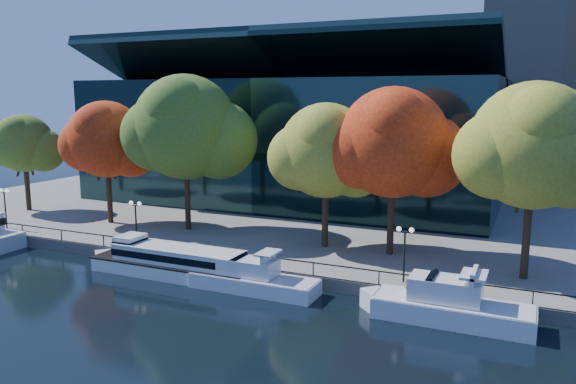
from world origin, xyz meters
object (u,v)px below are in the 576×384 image
at_px(tree_2, 187,129).
at_px(tree_3, 327,153).
at_px(tour_boat, 169,260).
at_px(tree_5, 536,148).
at_px(cruiser_far, 445,304).
at_px(tree_0, 25,145).
at_px(tree_1, 107,141).
at_px(lamp_0, 5,199).
at_px(cruiser_near, 249,277).
at_px(lamp_1, 136,213).
at_px(lamp_2, 405,241).
at_px(tree_4, 395,145).

relative_size(tree_2, tree_3, 1.21).
relative_size(tour_boat, tree_5, 1.07).
xyz_separation_m(cruiser_far, tree_0, (-48.95, 11.10, 7.48)).
relative_size(cruiser_far, tree_1, 0.87).
bearing_deg(lamp_0, cruiser_near, -6.97).
relative_size(cruiser_near, cruiser_far, 0.97).
bearing_deg(tour_boat, lamp_1, 151.12).
distance_m(cruiser_near, lamp_2, 11.61).
xyz_separation_m(tree_3, tree_4, (5.86, -0.03, 0.88)).
xyz_separation_m(cruiser_far, lamp_1, (-27.26, 3.59, 2.83)).
bearing_deg(tree_1, tour_boat, -33.73).
xyz_separation_m(tree_1, tree_5, (40.28, -2.01, 0.96)).
relative_size(tour_boat, lamp_1, 3.79).
bearing_deg(tree_3, tree_5, -8.11).
bearing_deg(tree_0, lamp_2, -9.38).
xyz_separation_m(tree_2, tree_5, (31.07, -2.85, -0.41)).
bearing_deg(tree_4, tree_1, -179.44).
bearing_deg(lamp_2, tree_5, 28.23).
height_order(tree_2, tree_4, tree_2).
height_order(lamp_0, lamp_1, same).
height_order(cruiser_far, tree_1, tree_1).
xyz_separation_m(cruiser_near, tree_4, (8.14, 10.21, 9.24)).
bearing_deg(lamp_0, tree_2, 22.75).
relative_size(tree_4, lamp_1, 3.46).
bearing_deg(cruiser_far, lamp_2, 133.98).
height_order(tree_1, tree_4, tree_4).
distance_m(lamp_0, lamp_2, 40.11).
height_order(cruiser_far, tree_0, tree_0).
distance_m(tree_3, tree_5, 16.57).
xyz_separation_m(tree_2, tree_4, (20.57, -0.55, -0.73)).
distance_m(tour_boat, lamp_0, 22.43).
distance_m(lamp_0, lamp_1, 16.32).
bearing_deg(tree_1, lamp_1, -36.73).
bearing_deg(tree_1, lamp_2, -11.07).
xyz_separation_m(tour_boat, cruiser_near, (7.46, -0.45, -0.27)).
xyz_separation_m(cruiser_far, tree_3, (-11.81, 10.23, 8.18)).
distance_m(tree_2, lamp_2, 25.12).
bearing_deg(cruiser_near, lamp_2, 18.76).
relative_size(cruiser_near, lamp_2, 2.66).
distance_m(tree_4, tree_5, 10.76).
bearing_deg(lamp_1, lamp_0, 180.00).
bearing_deg(cruiser_near, tour_boat, 176.54).
bearing_deg(tree_2, tree_4, -1.53).
height_order(tree_3, lamp_2, tree_3).
xyz_separation_m(tree_1, lamp_0, (-7.86, -6.31, -5.58)).
height_order(tree_4, tree_5, tree_5).
relative_size(tree_0, lamp_1, 2.75).
xyz_separation_m(tour_boat, tree_0, (-27.41, 10.67, 7.40)).
relative_size(cruiser_far, tree_5, 0.78).
height_order(tree_2, lamp_0, tree_2).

